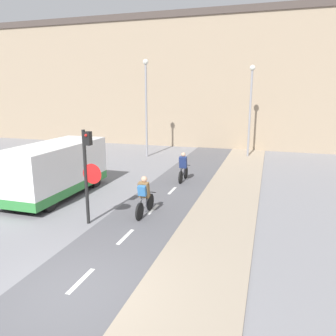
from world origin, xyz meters
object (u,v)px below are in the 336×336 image
Objects in this scene: van at (55,171)px; street_lamp_sidewalk at (251,101)px; traffic_light_pole at (88,167)px; cyclist_near at (144,197)px; street_lamp_far at (146,98)px; cyclist_far at (183,168)px.

street_lamp_sidewalk is at bearing 57.25° from van.
cyclist_near is at bearing 40.07° from traffic_light_pole.
street_lamp_far is 3.81× the size of cyclist_near.
street_lamp_far is at bearing -163.92° from street_lamp_sidewalk.
traffic_light_pole is 0.61× the size of van.
street_lamp_sidewalk is at bearing 77.23° from cyclist_near.
cyclist_near is 4.56m from van.
cyclist_far is at bearing -109.73° from street_lamp_sidewalk.
van reaches higher than cyclist_near.
cyclist_near is at bearing -69.61° from street_lamp_far.
street_lamp_sidewalk is 3.59× the size of cyclist_near.
street_lamp_far reaches higher than cyclist_far.
street_lamp_sidewalk is 13.55m from van.
van is at bearing 142.16° from traffic_light_pole.
traffic_light_pole is at bearing -139.93° from cyclist_near.
cyclist_far is (0.15, 4.91, -0.04)m from cyclist_near.
van is at bearing -122.75° from street_lamp_sidewalk.
traffic_light_pole is 1.95× the size of cyclist_far.
street_lamp_far reaches higher than traffic_light_pole.
street_lamp_sidewalk is at bearing 72.53° from traffic_light_pole.
traffic_light_pole is 0.53× the size of street_lamp_sidewalk.
street_lamp_sidewalk is (6.61, 1.91, -0.20)m from street_lamp_far.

